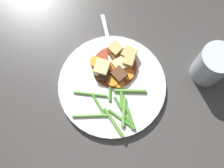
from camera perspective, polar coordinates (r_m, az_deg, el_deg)
ground_plane at (r=0.63m, az=-0.00°, el=-0.44°), size 3.00×3.00×0.00m
dinner_plate at (r=0.62m, az=-0.00°, el=-0.22°), size 0.25×0.25×0.02m
stew_sauce at (r=0.63m, az=0.53°, el=3.74°), size 0.11×0.11×0.00m
carrot_slice_0 at (r=0.61m, az=0.15°, el=0.67°), size 0.04×0.04×0.01m
carrot_slice_1 at (r=0.63m, az=-3.62°, el=4.73°), size 0.04×0.04×0.01m
carrot_slice_2 at (r=0.61m, az=1.51°, el=0.20°), size 0.03×0.03×0.01m
carrot_slice_3 at (r=0.62m, az=0.52°, el=3.39°), size 0.03×0.03×0.01m
carrot_slice_4 at (r=0.62m, az=3.39°, el=2.08°), size 0.03×0.03×0.01m
potato_chunk_0 at (r=0.63m, az=0.68°, el=7.40°), size 0.03×0.04×0.03m
potato_chunk_1 at (r=0.63m, az=3.66°, el=6.42°), size 0.03×0.03×0.03m
potato_chunk_2 at (r=0.62m, az=1.81°, el=4.08°), size 0.04×0.04×0.02m
potato_chunk_3 at (r=0.62m, az=3.56°, el=4.76°), size 0.03×0.03×0.03m
potato_chunk_4 at (r=0.61m, az=-2.19°, el=3.39°), size 0.04×0.04×0.03m
meat_chunk_0 at (r=0.61m, az=-1.74°, el=1.71°), size 0.03×0.03×0.02m
meat_chunk_1 at (r=0.61m, az=1.54°, el=1.99°), size 0.04×0.04×0.02m
meat_chunk_2 at (r=0.63m, az=1.09°, el=5.85°), size 0.03×0.03×0.02m
green_bean_0 at (r=0.60m, az=-4.68°, el=-2.20°), size 0.03×0.08×0.01m
green_bean_1 at (r=0.60m, az=3.83°, el=-1.80°), size 0.04×0.07×0.01m
green_bean_2 at (r=0.59m, az=2.47°, el=-6.17°), size 0.06×0.07×0.01m
green_bean_3 at (r=0.60m, az=-2.92°, el=-4.52°), size 0.04×0.05×0.01m
green_bean_4 at (r=0.60m, az=2.00°, el=-2.03°), size 0.07×0.04×0.01m
green_bean_5 at (r=0.59m, az=3.54°, el=-6.04°), size 0.07×0.06×0.01m
green_bean_6 at (r=0.59m, az=-4.48°, el=-6.85°), size 0.04×0.08×0.01m
green_bean_7 at (r=0.59m, az=0.36°, el=-8.29°), size 0.05×0.07×0.01m
green_bean_8 at (r=0.61m, az=-0.60°, el=-0.67°), size 0.06×0.03×0.01m
green_bean_9 at (r=0.59m, az=1.89°, el=-7.46°), size 0.02×0.07×0.01m
green_bean_10 at (r=0.59m, az=2.59°, el=-6.15°), size 0.06×0.03×0.01m
fork at (r=0.65m, az=-0.37°, el=7.91°), size 0.15×0.12×0.00m
water_glass at (r=0.64m, az=20.73°, el=3.85°), size 0.08×0.08×0.09m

